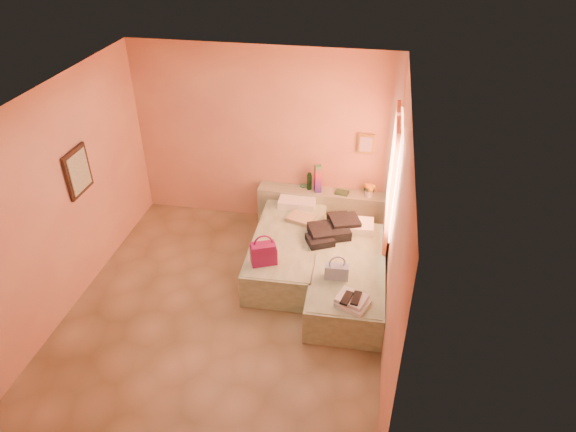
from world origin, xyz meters
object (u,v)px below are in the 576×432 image
(flower_vase, at_px, (369,189))
(bed_left, at_px, (288,249))
(bed_right, at_px, (348,278))
(magenta_handbag, at_px, (264,253))
(green_book, at_px, (342,193))
(blue_handbag, at_px, (337,272))
(water_bottle, at_px, (309,181))
(towel_stack, at_px, (353,302))
(headboard_ledge, at_px, (323,209))

(flower_vase, bearing_deg, bed_left, -135.76)
(bed_right, height_order, magenta_handbag, magenta_handbag)
(green_book, height_order, flower_vase, flower_vase)
(blue_handbag, bearing_deg, flower_vase, 77.33)
(bed_right, xyz_separation_m, green_book, (-0.24, 1.51, 0.42))
(blue_handbag, bearing_deg, water_bottle, 104.84)
(green_book, relative_size, flower_vase, 0.78)
(bed_left, bearing_deg, towel_stack, -52.56)
(bed_right, height_order, towel_stack, towel_stack)
(towel_stack, bearing_deg, flower_vase, 88.75)
(bed_right, height_order, green_book, green_book)
(headboard_ledge, xyz_separation_m, water_bottle, (-0.23, 0.04, 0.46))
(bed_right, bearing_deg, magenta_handbag, -171.76)
(flower_vase, xyz_separation_m, towel_stack, (-0.05, -2.29, -0.23))
(towel_stack, bearing_deg, water_bottle, 110.40)
(green_book, bearing_deg, magenta_handbag, -106.51)
(headboard_ledge, distance_m, bed_left, 1.12)
(bed_left, distance_m, towel_stack, 1.64)
(water_bottle, height_order, magenta_handbag, water_bottle)
(bed_right, bearing_deg, green_book, 97.73)
(green_book, height_order, towel_stack, green_book)
(green_book, relative_size, blue_handbag, 0.68)
(water_bottle, height_order, flower_vase, water_bottle)
(towel_stack, bearing_deg, bed_right, 98.20)
(headboard_ledge, distance_m, bed_right, 1.62)
(bed_left, distance_m, green_book, 1.29)
(bed_left, relative_size, green_book, 10.01)
(headboard_ledge, bearing_deg, bed_left, -109.65)
(water_bottle, distance_m, blue_handbag, 1.99)
(headboard_ledge, bearing_deg, magenta_handbag, -108.24)
(water_bottle, bearing_deg, blue_handbag, -71.59)
(towel_stack, bearing_deg, blue_handbag, 118.08)
(green_book, distance_m, towel_stack, 2.32)
(magenta_handbag, bearing_deg, water_bottle, 55.98)
(green_book, xyz_separation_m, magenta_handbag, (-0.85, -1.70, -0.01))
(water_bottle, xyz_separation_m, magenta_handbag, (-0.33, -1.75, -0.13))
(bed_left, xyz_separation_m, magenta_handbag, (-0.19, -0.66, 0.40))
(flower_vase, bearing_deg, bed_right, -96.09)
(bed_right, distance_m, green_book, 1.59)
(bed_left, xyz_separation_m, green_book, (0.66, 1.03, 0.42))
(bed_left, xyz_separation_m, bed_right, (0.90, -0.48, 0.00))
(blue_handbag, bearing_deg, towel_stack, -65.50)
(bed_left, height_order, flower_vase, flower_vase)
(bed_left, height_order, towel_stack, towel_stack)
(flower_vase, distance_m, blue_handbag, 1.86)
(headboard_ledge, relative_size, green_book, 10.26)
(bed_left, relative_size, magenta_handbag, 6.08)
(bed_right, relative_size, magenta_handbag, 6.08)
(blue_handbag, height_order, towel_stack, blue_handbag)
(blue_handbag, bearing_deg, green_book, 89.96)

